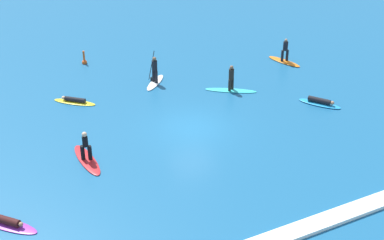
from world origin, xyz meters
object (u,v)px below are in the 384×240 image
Objects in this scene: surfer_on_blue_board at (320,102)px; marker_buoy at (84,61)px; surfer_on_teal_board at (231,84)px; surfer_on_white_board at (155,75)px; surfer_on_orange_board at (285,56)px; surfer_on_red_board at (87,155)px; surfer_on_yellow_board at (74,101)px; surfer_on_purple_board at (5,222)px.

surfer_on_blue_board is 16.54m from marker_buoy.
marker_buoy is at bearing 164.03° from surfer_on_teal_board.
surfer_on_orange_board is at bearing -51.43° from surfer_on_white_board.
surfer_on_teal_board is 5.02m from surfer_on_white_board.
surfer_on_red_board is at bearing -88.03° from surfer_on_orange_board.
surfer_on_yellow_board is 11.47m from surfer_on_purple_board.
surfer_on_teal_board is 1.38× the size of surfer_on_white_board.
surfer_on_purple_board is (-5.96, -9.81, 0.02)m from surfer_on_yellow_board.
surfer_on_red_board reaches higher than surfer_on_yellow_board.
surfer_on_purple_board is at bearing 100.85° from surfer_on_yellow_board.
marker_buoy is at bearing -71.00° from surfer_on_yellow_board.
surfer_on_white_board reaches higher than surfer_on_red_board.
surfer_on_red_board reaches higher than surfer_on_purple_board.
surfer_on_orange_board is (1.80, 6.32, 0.30)m from surfer_on_blue_board.
marker_buoy is (8.30, 15.29, 0.05)m from surfer_on_purple_board.
surfer_on_teal_board is (9.35, -2.90, 0.36)m from surfer_on_yellow_board.
surfer_on_purple_board is (-4.69, -3.26, -0.20)m from surfer_on_red_board.
surfer_on_purple_board is at bearing -121.60° from surfer_on_teal_board.
surfer_on_orange_board reaches higher than surfer_on_blue_board.
surfer_on_teal_board is at bearing -171.35° from surfer_on_blue_board.
surfer_on_yellow_board is 0.97× the size of surfer_on_blue_board.
surfer_on_purple_board is 17.40m from marker_buoy.
surfer_on_teal_board is at bearing -155.11° from surfer_on_yellow_board.
surfer_on_yellow_board is 2.37× the size of marker_buoy.
marker_buoy is at bearing 75.80° from surfer_on_white_board.
surfer_on_yellow_board is at bearing 166.62° from surfer_on_red_board.
surfer_on_teal_board is at bearing -85.66° from surfer_on_white_board.
surfer_on_red_board is 1.05× the size of surfer_on_teal_board.
surfer_on_yellow_board is 14.96m from surfer_on_blue_board.
surfer_on_red_board is 1.10× the size of surfer_on_purple_board.
surfer_on_yellow_board is at bearing -152.91° from surfer_on_blue_board.
surfer_on_orange_board is 1.23× the size of surfer_on_white_board.
surfer_on_white_board is at bearing -168.43° from surfer_on_blue_board.
surfer_on_yellow_board is 5.53m from surfer_on_white_board.
surfer_on_orange_board reaches higher than marker_buoy.
surfer_on_teal_board reaches higher than surfer_on_red_board.
surfer_on_teal_board reaches higher than surfer_on_blue_board.
surfer_on_blue_board is at bearing -165.56° from surfer_on_yellow_board.
surfer_on_red_board is at bearing 179.70° from surfer_on_white_board.
surfer_on_teal_board is at bearing -86.25° from surfer_on_orange_board.
surfer_on_orange_board reaches higher than surfer_on_yellow_board.
surfer_on_teal_board is 1.04× the size of surfer_on_purple_board.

